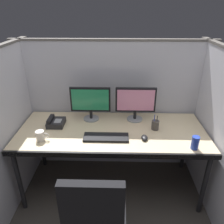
{
  "coord_description": "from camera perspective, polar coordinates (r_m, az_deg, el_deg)",
  "views": [
    {
      "loc": [
        0.05,
        -1.64,
        1.9
      ],
      "look_at": [
        0.0,
        0.35,
        0.92
      ],
      "focal_mm": 35.37,
      "sensor_mm": 36.0,
      "label": 1
    }
  ],
  "objects": [
    {
      "name": "soda_can",
      "position": [
        2.09,
        20.67,
        -7.38
      ],
      "size": [
        0.07,
        0.07,
        0.12
      ],
      "primitive_type": "cylinder",
      "color": "#263FB2",
      "rests_on": "desk"
    },
    {
      "name": "ground_plane",
      "position": [
        2.51,
        -0.24,
        -23.01
      ],
      "size": [
        8.0,
        8.0,
        0.0
      ],
      "primitive_type": "plane",
      "color": "#423D38"
    },
    {
      "name": "cubicle_partition_left",
      "position": [
        2.39,
        -24.79,
        -4.12
      ],
      "size": [
        0.06,
        1.41,
        1.57
      ],
      "color": "silver",
      "rests_on": "ground"
    },
    {
      "name": "cubicle_partition_rear",
      "position": [
        2.63,
        0.23,
        1.25
      ],
      "size": [
        2.21,
        0.06,
        1.57
      ],
      "color": "silver",
      "rests_on": "ground"
    },
    {
      "name": "cubicle_partition_right",
      "position": [
        2.34,
        25.11,
        -4.78
      ],
      "size": [
        0.06,
        1.41,
        1.57
      ],
      "color": "silver",
      "rests_on": "ground"
    },
    {
      "name": "monitor_right",
      "position": [
        2.37,
        6.1,
        2.64
      ],
      "size": [
        0.43,
        0.17,
        0.37
      ],
      "color": "gray",
      "rests_on": "desk"
    },
    {
      "name": "computer_mouse",
      "position": [
        2.13,
        8.41,
        -6.59
      ],
      "size": [
        0.06,
        0.1,
        0.04
      ],
      "color": "black",
      "rests_on": "desk"
    },
    {
      "name": "coffee_mug",
      "position": [
        2.18,
        -17.99,
        -5.84
      ],
      "size": [
        0.13,
        0.08,
        0.09
      ],
      "color": "silver",
      "rests_on": "desk"
    },
    {
      "name": "desk",
      "position": [
        2.27,
        -0.04,
        -5.9
      ],
      "size": [
        1.9,
        0.8,
        0.74
      ],
      "color": "beige",
      "rests_on": "ground"
    },
    {
      "name": "monitor_left",
      "position": [
        2.38,
        -5.6,
        2.74
      ],
      "size": [
        0.43,
        0.17,
        0.37
      ],
      "color": "gray",
      "rests_on": "desk"
    },
    {
      "name": "desk_phone",
      "position": [
        2.4,
        -14.39,
        -2.6
      ],
      "size": [
        0.17,
        0.19,
        0.09
      ],
      "color": "black",
      "rests_on": "desk"
    },
    {
      "name": "pen_cup",
      "position": [
        2.29,
        11.11,
        -3.3
      ],
      "size": [
        0.08,
        0.08,
        0.17
      ],
      "color": "#4C4742",
      "rests_on": "desk"
    },
    {
      "name": "keyboard_main",
      "position": [
        2.12,
        -1.54,
        -6.55
      ],
      "size": [
        0.43,
        0.15,
        0.02
      ],
      "primitive_type": "cube",
      "color": "black",
      "rests_on": "desk"
    }
  ]
}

